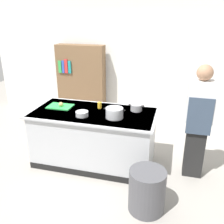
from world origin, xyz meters
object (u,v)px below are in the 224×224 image
object	(u,v)px
trash_bin	(147,190)
bookshelf	(81,82)
stock_pot	(114,113)
sauce_pan	(136,107)
onion	(61,104)
mixing_bowl	(82,114)
juice_cup	(100,105)
person_chef	(198,120)

from	to	relation	value
trash_bin	bookshelf	xyz separation A→B (m)	(-1.91, 2.68, 0.57)
stock_pot	trash_bin	size ratio (longest dim) A/B	0.57
stock_pot	sauce_pan	distance (m)	0.45
onion	trash_bin	bearing A→B (deg)	-30.69
stock_pot	bookshelf	xyz separation A→B (m)	(-1.29, 1.93, -0.13)
mixing_bowl	juice_cup	bearing A→B (deg)	68.31
onion	trash_bin	size ratio (longest dim) A/B	0.13
stock_pot	person_chef	world-z (taller)	person_chef
sauce_pan	person_chef	distance (m)	0.96
sauce_pan	bookshelf	xyz separation A→B (m)	(-1.56, 1.56, -0.10)
onion	person_chef	world-z (taller)	person_chef
mixing_bowl	person_chef	bearing A→B (deg)	8.51
mixing_bowl	trash_bin	size ratio (longest dim) A/B	0.34
trash_bin	sauce_pan	bearing A→B (deg)	107.57
onion	stock_pot	world-z (taller)	stock_pot
onion	juice_cup	size ratio (longest dim) A/B	0.73
onion	stock_pot	bearing A→B (deg)	-10.88
onion	trash_bin	distance (m)	1.95
bookshelf	juice_cup	bearing A→B (deg)	-59.18
trash_bin	person_chef	bearing A→B (deg)	57.98
juice_cup	trash_bin	distance (m)	1.58
sauce_pan	mixing_bowl	world-z (taller)	sauce_pan
juice_cup	stock_pot	bearing A→B (deg)	-44.02
onion	mixing_bowl	xyz separation A→B (m)	(0.47, -0.25, -0.02)
stock_pot	sauce_pan	world-z (taller)	stock_pot
person_chef	mixing_bowl	bearing A→B (deg)	92.52
bookshelf	sauce_pan	bearing A→B (deg)	-45.11
sauce_pan	mixing_bowl	distance (m)	0.87
mixing_bowl	juice_cup	size ratio (longest dim) A/B	1.92
sauce_pan	juice_cup	world-z (taller)	sauce_pan
sauce_pan	mixing_bowl	size ratio (longest dim) A/B	1.30
stock_pot	juice_cup	distance (m)	0.46
trash_bin	person_chef	world-z (taller)	person_chef
mixing_bowl	person_chef	world-z (taller)	person_chef
mixing_bowl	trash_bin	xyz separation A→B (m)	(1.11, -0.68, -0.65)
onion	stock_pot	size ratio (longest dim) A/B	0.22
mixing_bowl	bookshelf	size ratio (longest dim) A/B	0.11
sauce_pan	trash_bin	distance (m)	1.35
person_chef	bookshelf	size ratio (longest dim) A/B	1.01
mixing_bowl	person_chef	xyz separation A→B (m)	(1.69, 0.25, -0.02)
sauce_pan	stock_pot	bearing A→B (deg)	-125.87
trash_bin	mixing_bowl	bearing A→B (deg)	148.39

